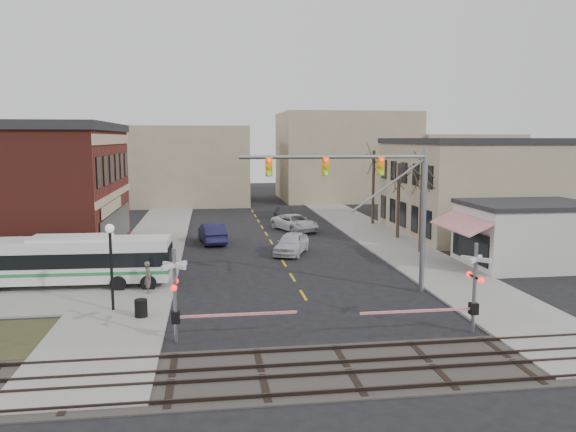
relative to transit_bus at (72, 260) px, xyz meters
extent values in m
plane|color=black|center=(12.76, -5.38, -1.62)|extent=(160.00, 160.00, 0.00)
cube|color=gray|center=(3.26, 14.62, -1.56)|extent=(5.00, 60.00, 0.12)
cube|color=gray|center=(22.26, 14.62, -1.56)|extent=(5.00, 60.00, 0.12)
cube|color=#332D28|center=(12.76, -13.38, -1.59)|extent=(160.00, 5.00, 0.06)
cube|color=#2D231E|center=(12.76, -12.90, -1.50)|extent=(160.00, 0.08, 0.14)
cube|color=#2D231E|center=(12.76, -11.47, -1.50)|extent=(160.00, 0.08, 0.14)
cube|color=#2D231E|center=(12.76, -15.30, -1.50)|extent=(160.00, 0.08, 0.14)
cube|color=#2D231E|center=(12.76, -13.87, -1.50)|extent=(160.00, 0.08, 0.14)
cube|color=tan|center=(0.81, 10.62, 2.68)|extent=(0.10, 15.00, 0.50)
cube|color=tan|center=(0.81, 10.62, 6.78)|extent=(0.10, 15.00, 0.70)
cube|color=black|center=(0.81, 10.62, 0.18)|extent=(0.08, 13.00, 2.60)
cube|color=gray|center=(34.76, 14.62, 2.38)|extent=(20.00, 15.00, 8.00)
cube|color=#262628|center=(34.76, 14.62, 6.63)|extent=(20.30, 15.30, 0.50)
cube|color=beige|center=(28.76, 1.62, 0.38)|extent=(8.00, 6.00, 4.00)
cube|color=#262628|center=(28.76, 1.62, 2.53)|extent=(8.20, 6.20, 0.30)
cube|color=red|center=(23.96, 1.62, 1.38)|extent=(1.68, 6.00, 0.87)
cylinder|color=#382B21|center=(23.26, 6.62, 1.88)|extent=(0.28, 0.28, 6.75)
cylinder|color=#382B21|center=(23.56, 12.62, 1.65)|extent=(0.28, 0.28, 6.30)
cylinder|color=#382B21|center=(23.76, 20.62, 2.10)|extent=(0.28, 0.28, 7.20)
cube|color=silver|center=(0.00, 0.00, 0.02)|extent=(11.03, 2.77, 2.38)
cube|color=black|center=(0.00, 0.00, 0.16)|extent=(11.08, 2.81, 0.82)
cube|color=#287A3E|center=(0.00, 0.00, -0.57)|extent=(11.08, 2.81, 0.18)
cylinder|color=black|center=(0.00, 0.00, -1.16)|extent=(1.00, 2.41, 0.91)
cylinder|color=gray|center=(19.39, -3.55, 2.38)|extent=(0.28, 0.28, 8.00)
cylinder|color=gray|center=(14.37, -3.55, 5.88)|extent=(10.06, 0.20, 0.20)
cube|color=gold|center=(16.89, -3.55, 5.38)|extent=(0.35, 0.30, 1.00)
cube|color=gold|center=(13.89, -3.55, 5.38)|extent=(0.35, 0.30, 1.00)
cube|color=gold|center=(10.89, -3.55, 5.38)|extent=(0.35, 0.30, 1.00)
cylinder|color=gray|center=(6.32, -9.67, 0.38)|extent=(0.16, 0.16, 4.00)
cube|color=silver|center=(6.32, -9.67, 1.68)|extent=(1.00, 1.00, 0.18)
cube|color=silver|center=(6.32, -9.67, 1.68)|extent=(1.00, 1.00, 0.18)
sphere|color=#FF0C0C|center=(6.32, -10.22, 0.88)|extent=(0.26, 0.26, 0.26)
sphere|color=#FF0C0C|center=(6.32, -9.12, 0.88)|extent=(0.26, 0.26, 0.26)
cube|color=black|center=(6.32, -9.67, -0.52)|extent=(0.35, 0.35, 0.50)
cube|color=#FF0C0C|center=(8.92, -9.67, -0.52)|extent=(5.00, 0.10, 0.10)
cylinder|color=gray|center=(19.14, -10.26, 0.38)|extent=(0.16, 0.16, 4.00)
cube|color=silver|center=(19.14, -10.26, 1.68)|extent=(1.00, 1.00, 0.18)
cube|color=silver|center=(19.14, -10.26, 1.68)|extent=(1.00, 1.00, 0.18)
sphere|color=#FF0C0C|center=(19.14, -10.81, 0.88)|extent=(0.26, 0.26, 0.26)
sphere|color=#FF0C0C|center=(19.14, -9.71, 0.88)|extent=(0.26, 0.26, 0.26)
cube|color=black|center=(19.14, -10.26, -0.52)|extent=(0.35, 0.35, 0.50)
cube|color=#FF0C0C|center=(16.54, -10.26, -0.52)|extent=(5.00, 0.10, 0.10)
cylinder|color=black|center=(3.02, -5.01, 0.45)|extent=(0.14, 0.14, 3.90)
sphere|color=silver|center=(3.02, -5.01, 2.55)|extent=(0.44, 0.44, 0.44)
cylinder|color=black|center=(4.51, -6.29, -1.08)|extent=(0.60, 0.60, 0.83)
imported|color=silver|center=(13.72, 7.63, -0.82)|extent=(3.54, 5.04, 1.59)
imported|color=#181739|center=(7.96, 12.83, -0.80)|extent=(2.45, 5.19, 1.64)
imported|color=silver|center=(15.57, 18.03, -0.87)|extent=(4.39, 5.94, 1.50)
imported|color=#46474C|center=(15.57, 24.39, -0.91)|extent=(2.19, 4.94, 1.41)
imported|color=#5D514B|center=(4.43, -2.10, -0.62)|extent=(0.53, 0.70, 1.75)
imported|color=#384463|center=(2.26, 1.58, -0.57)|extent=(1.12, 1.13, 1.84)
camera|label=1|loc=(7.82, -32.60, 6.84)|focal=35.00mm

